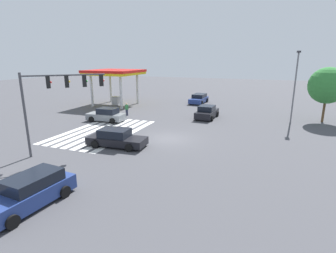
{
  "coord_description": "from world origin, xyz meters",
  "views": [
    {
      "loc": [
        20.85,
        8.1,
        6.99
      ],
      "look_at": [
        0.0,
        0.0,
        1.14
      ],
      "focal_mm": 28.0,
      "sensor_mm": 36.0,
      "label": 1
    }
  ],
  "objects_px": {
    "car_0": "(106,115)",
    "car_4": "(116,138)",
    "car_1": "(29,192)",
    "tree_corner_a": "(327,86)",
    "car_2": "(199,99)",
    "street_light_pole_b": "(295,81)",
    "traffic_signal_mast": "(57,92)",
    "pedestrian": "(127,109)",
    "car_3": "(207,112)"
  },
  "relations": [
    {
      "from": "car_4",
      "to": "tree_corner_a",
      "type": "distance_m",
      "value": 23.44
    },
    {
      "from": "car_1",
      "to": "tree_corner_a",
      "type": "height_order",
      "value": "tree_corner_a"
    },
    {
      "from": "car_1",
      "to": "car_3",
      "type": "xyz_separation_m",
      "value": [
        -22.13,
        3.6,
        -0.02
      ]
    },
    {
      "from": "car_0",
      "to": "tree_corner_a",
      "type": "distance_m",
      "value": 24.68
    },
    {
      "from": "car_2",
      "to": "pedestrian",
      "type": "xyz_separation_m",
      "value": [
        12.52,
        -5.96,
        0.18
      ]
    },
    {
      "from": "tree_corner_a",
      "to": "car_1",
      "type": "bearing_deg",
      "value": -33.08
    },
    {
      "from": "car_4",
      "to": "pedestrian",
      "type": "xyz_separation_m",
      "value": [
        -10.58,
        -5.1,
        0.22
      ]
    },
    {
      "from": "street_light_pole_b",
      "to": "traffic_signal_mast",
      "type": "bearing_deg",
      "value": -45.11
    },
    {
      "from": "pedestrian",
      "to": "car_3",
      "type": "bearing_deg",
      "value": 54.16
    },
    {
      "from": "car_4",
      "to": "tree_corner_a",
      "type": "height_order",
      "value": "tree_corner_a"
    },
    {
      "from": "car_2",
      "to": "tree_corner_a",
      "type": "relative_size",
      "value": 0.79
    },
    {
      "from": "car_3",
      "to": "pedestrian",
      "type": "bearing_deg",
      "value": 105.92
    },
    {
      "from": "street_light_pole_b",
      "to": "car_0",
      "type": "bearing_deg",
      "value": -71.05
    },
    {
      "from": "car_1",
      "to": "tree_corner_a",
      "type": "relative_size",
      "value": 0.78
    },
    {
      "from": "car_0",
      "to": "car_2",
      "type": "distance_m",
      "value": 17.29
    },
    {
      "from": "car_4",
      "to": "street_light_pole_b",
      "type": "distance_m",
      "value": 19.96
    },
    {
      "from": "traffic_signal_mast",
      "to": "car_1",
      "type": "bearing_deg",
      "value": -103.88
    },
    {
      "from": "car_4",
      "to": "pedestrian",
      "type": "bearing_deg",
      "value": 111.36
    },
    {
      "from": "traffic_signal_mast",
      "to": "car_2",
      "type": "xyz_separation_m",
      "value": [
        -25.93,
        3.83,
        -3.89
      ]
    },
    {
      "from": "car_0",
      "to": "car_2",
      "type": "bearing_deg",
      "value": -116.01
    },
    {
      "from": "car_0",
      "to": "pedestrian",
      "type": "height_order",
      "value": "pedestrian"
    },
    {
      "from": "traffic_signal_mast",
      "to": "car_3",
      "type": "xyz_separation_m",
      "value": [
        -15.67,
        7.5,
        -3.89
      ]
    },
    {
      "from": "car_1",
      "to": "car_2",
      "type": "bearing_deg",
      "value": -175.35
    },
    {
      "from": "car_0",
      "to": "car_2",
      "type": "xyz_separation_m",
      "value": [
        -15.96,
        6.65,
        -0.0
      ]
    },
    {
      "from": "traffic_signal_mast",
      "to": "pedestrian",
      "type": "relative_size",
      "value": 3.8
    },
    {
      "from": "street_light_pole_b",
      "to": "pedestrian",
      "type": "bearing_deg",
      "value": -80.14
    },
    {
      "from": "car_1",
      "to": "car_2",
      "type": "distance_m",
      "value": 32.39
    },
    {
      "from": "car_0",
      "to": "tree_corner_a",
      "type": "relative_size",
      "value": 0.72
    },
    {
      "from": "traffic_signal_mast",
      "to": "car_1",
      "type": "relative_size",
      "value": 1.28
    },
    {
      "from": "car_0",
      "to": "car_4",
      "type": "height_order",
      "value": "car_0"
    },
    {
      "from": "street_light_pole_b",
      "to": "tree_corner_a",
      "type": "xyz_separation_m",
      "value": [
        -1.73,
        3.36,
        -0.56
      ]
    },
    {
      "from": "car_2",
      "to": "car_0",
      "type": "bearing_deg",
      "value": -20.1
    },
    {
      "from": "car_2",
      "to": "street_light_pole_b",
      "type": "bearing_deg",
      "value": 56.95
    },
    {
      "from": "tree_corner_a",
      "to": "car_4",
      "type": "bearing_deg",
      "value": -47.72
    },
    {
      "from": "car_0",
      "to": "car_3",
      "type": "xyz_separation_m",
      "value": [
        -5.7,
        10.33,
        0.0
      ]
    },
    {
      "from": "tree_corner_a",
      "to": "traffic_signal_mast",
      "type": "bearing_deg",
      "value": -47.52
    },
    {
      "from": "car_3",
      "to": "pedestrian",
      "type": "relative_size",
      "value": 2.74
    },
    {
      "from": "car_0",
      "to": "car_2",
      "type": "relative_size",
      "value": 0.91
    },
    {
      "from": "car_1",
      "to": "street_light_pole_b",
      "type": "height_order",
      "value": "street_light_pole_b"
    },
    {
      "from": "traffic_signal_mast",
      "to": "car_0",
      "type": "relative_size",
      "value": 1.39
    },
    {
      "from": "car_0",
      "to": "car_4",
      "type": "xyz_separation_m",
      "value": [
        7.14,
        5.78,
        -0.04
      ]
    },
    {
      "from": "car_1",
      "to": "street_light_pole_b",
      "type": "xyz_separation_m",
      "value": [
        -23.15,
        12.85,
        3.93
      ]
    },
    {
      "from": "car_0",
      "to": "tree_corner_a",
      "type": "bearing_deg",
      "value": -163.16
    },
    {
      "from": "car_2",
      "to": "car_4",
      "type": "relative_size",
      "value": 0.97
    },
    {
      "from": "car_1",
      "to": "car_0",
      "type": "bearing_deg",
      "value": -153.22
    },
    {
      "from": "tree_corner_a",
      "to": "car_0",
      "type": "bearing_deg",
      "value": -69.76
    },
    {
      "from": "car_3",
      "to": "car_4",
      "type": "height_order",
      "value": "car_3"
    },
    {
      "from": "car_2",
      "to": "tree_corner_a",
      "type": "bearing_deg",
      "value": 67.77
    },
    {
      "from": "car_3",
      "to": "pedestrian",
      "type": "distance_m",
      "value": 9.9
    },
    {
      "from": "car_2",
      "to": "street_light_pole_b",
      "type": "relative_size",
      "value": 0.62
    }
  ]
}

